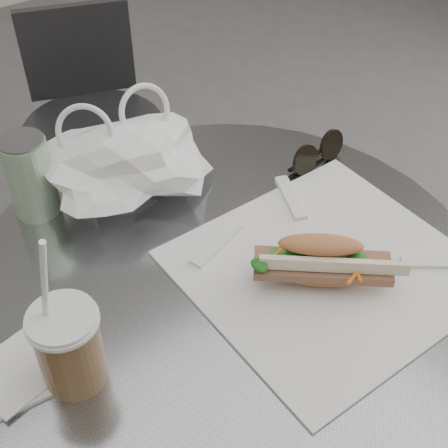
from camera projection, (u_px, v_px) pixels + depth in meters
cafe_table at (226, 379)px, 1.08m from camera, size 0.76×0.76×0.74m
chair_far at (98, 158)px, 1.79m from camera, size 0.39×0.42×0.72m
sandwich_paper at (327, 268)px, 0.90m from camera, size 0.39×0.37×0.00m
banh_mi at (321, 262)px, 0.86m from camera, size 0.24×0.22×0.08m
iced_coffee at (69, 346)px, 0.73m from camera, size 0.08×0.08×0.25m
sunglasses at (317, 154)px, 1.07m from camera, size 0.12×0.04×0.05m
plastic_bag at (127, 164)px, 0.98m from camera, size 0.30×0.26×0.13m
napkin_stack at (17, 373)px, 0.77m from camera, size 0.12×0.12×0.01m
drink_can at (30, 176)px, 0.95m from camera, size 0.07×0.07×0.14m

